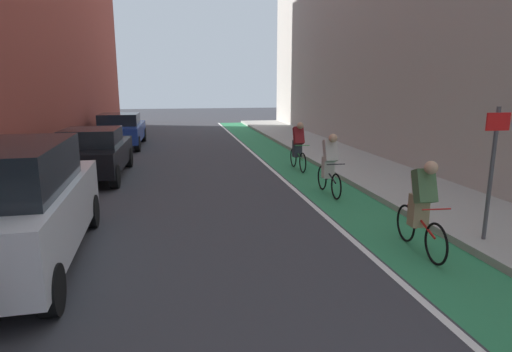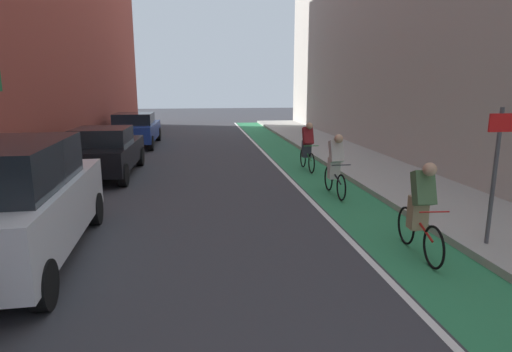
# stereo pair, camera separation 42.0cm
# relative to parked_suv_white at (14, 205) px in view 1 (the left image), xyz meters

# --- Properties ---
(ground_plane) EXTENTS (80.41, 80.41, 0.00)m
(ground_plane) POSITION_rel_parked_suv_white_xyz_m (3.14, 4.67, -1.02)
(ground_plane) COLOR #38383D
(bike_lane_paint) EXTENTS (1.60, 36.55, 0.00)m
(bike_lane_paint) POSITION_rel_parked_suv_white_xyz_m (6.53, 6.67, -1.02)
(bike_lane_paint) COLOR #2D8451
(bike_lane_paint) RESTS_ON ground
(lane_divider_stripe) EXTENTS (0.12, 36.55, 0.00)m
(lane_divider_stripe) POSITION_rel_parked_suv_white_xyz_m (5.63, 6.67, -1.02)
(lane_divider_stripe) COLOR white
(lane_divider_stripe) RESTS_ON ground
(sidewalk_right) EXTENTS (2.74, 36.55, 0.14)m
(sidewalk_right) POSITION_rel_parked_suv_white_xyz_m (8.70, 6.67, -0.95)
(sidewalk_right) COLOR #A8A59E
(sidewalk_right) RESTS_ON ground
(parked_suv_white) EXTENTS (2.02, 4.61, 1.98)m
(parked_suv_white) POSITION_rel_parked_suv_white_xyz_m (0.00, 0.00, 0.00)
(parked_suv_white) COLOR silver
(parked_suv_white) RESTS_ON ground
(parked_sedan_black) EXTENTS (1.92, 4.30, 1.53)m
(parked_sedan_black) POSITION_rel_parked_suv_white_xyz_m (-0.00, 6.72, -0.23)
(parked_sedan_black) COLOR black
(parked_sedan_black) RESTS_ON ground
(parked_sedan_blue) EXTENTS (2.00, 4.49, 1.53)m
(parked_sedan_blue) POSITION_rel_parked_suv_white_xyz_m (-0.00, 13.48, -0.23)
(parked_sedan_blue) COLOR navy
(parked_sedan_blue) RESTS_ON ground
(cyclist_mid) EXTENTS (0.48, 1.73, 1.62)m
(cyclist_mid) POSITION_rel_parked_suv_white_xyz_m (6.52, -0.57, -0.17)
(cyclist_mid) COLOR black
(cyclist_mid) RESTS_ON ground
(cyclist_trailing) EXTENTS (0.48, 1.71, 1.61)m
(cyclist_trailing) POSITION_rel_parked_suv_white_xyz_m (6.37, 3.47, -0.17)
(cyclist_trailing) COLOR black
(cyclist_trailing) RESTS_ON ground
(cyclist_far) EXTENTS (0.48, 1.71, 1.61)m
(cyclist_far) POSITION_rel_parked_suv_white_xyz_m (6.49, 6.80, -0.17)
(cyclist_far) COLOR black
(cyclist_far) RESTS_ON ground
(street_sign_post) EXTENTS (0.44, 0.07, 2.33)m
(street_sign_post) POSITION_rel_parked_suv_white_xyz_m (7.79, -0.58, 0.52)
(street_sign_post) COLOR #4C4C51
(street_sign_post) RESTS_ON sidewalk_right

